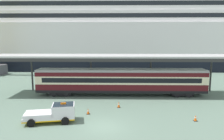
{
  "coord_description": "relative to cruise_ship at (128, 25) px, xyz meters",
  "views": [
    {
      "loc": [
        1.15,
        -20.03,
        8.71
      ],
      "look_at": [
        0.56,
        8.35,
        4.5
      ],
      "focal_mm": 33.78,
      "sensor_mm": 36.0,
      "label": 1
    }
  ],
  "objects": [
    {
      "name": "traffic_cone_mid",
      "position": [
        -3.34,
        -40.56,
        -12.69
      ],
      "size": [
        0.36,
        0.36,
        0.76
      ],
      "color": "black",
      "rests_on": "ground"
    },
    {
      "name": "traffic_cone_far",
      "position": [
        4.82,
        -44.88,
        -12.75
      ],
      "size": [
        0.36,
        0.36,
        0.65
      ],
      "color": "black",
      "rests_on": "ground"
    },
    {
      "name": "platform_canopy",
      "position": [
        -2.94,
        -34.2,
        -7.1
      ],
      "size": [
        39.95,
        5.54,
        6.22
      ],
      "color": "#B9B9B9",
      "rests_on": "ground"
    },
    {
      "name": "service_truck",
      "position": [
        -10.17,
        -45.37,
        -12.08
      ],
      "size": [
        5.48,
        2.96,
        2.02
      ],
      "color": "white",
      "rests_on": "ground"
    },
    {
      "name": "train_carriage",
      "position": [
        -2.94,
        -34.61,
        -10.76
      ],
      "size": [
        25.75,
        2.81,
        4.11
      ],
      "color": "black",
      "rests_on": "ground"
    },
    {
      "name": "cruise_ship",
      "position": [
        0.0,
        0.0,
        0.0
      ],
      "size": [
        154.41,
        23.88,
        37.02
      ],
      "color": "black",
      "rests_on": "ground"
    },
    {
      "name": "ground_plane",
      "position": [
        -4.82,
        -46.53,
        -13.07
      ],
      "size": [
        400.0,
        400.0,
        0.0
      ],
      "primitive_type": "plane",
      "color": "slate"
    },
    {
      "name": "traffic_cone_near",
      "position": [
        -6.94,
        -43.03,
        -12.74
      ],
      "size": [
        0.36,
        0.36,
        0.67
      ],
      "color": "black",
      "rests_on": "ground"
    }
  ]
}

